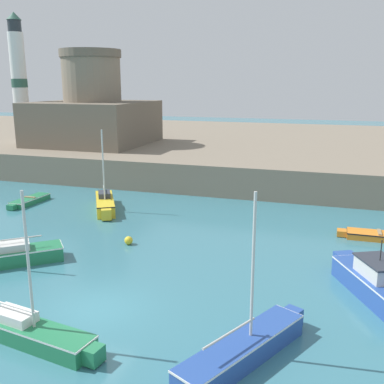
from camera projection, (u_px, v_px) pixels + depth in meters
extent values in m
plane|color=teal|center=(96.00, 310.00, 18.09)|extent=(200.00, 200.00, 0.00)
cube|color=gray|center=(259.00, 148.00, 53.80)|extent=(120.00, 40.00, 2.52)
cube|color=#237A4C|center=(30.00, 200.00, 33.96)|extent=(1.18, 3.50, 0.44)
cube|color=#237A4C|center=(12.00, 207.00, 32.15)|extent=(0.61, 0.50, 0.37)
cube|color=white|center=(30.00, 198.00, 33.92)|extent=(1.19, 3.54, 0.07)
cube|color=#997F5B|center=(30.00, 197.00, 33.90)|extent=(0.93, 0.23, 0.08)
cube|color=#237A4C|center=(27.00, 332.00, 15.83)|extent=(5.57, 1.97, 0.67)
cube|color=#237A4C|center=(94.00, 355.00, 14.53)|extent=(0.60, 0.70, 0.57)
cube|color=white|center=(26.00, 325.00, 15.76)|extent=(5.62, 1.99, 0.07)
cylinder|color=silver|center=(28.00, 261.00, 14.99)|extent=(0.10, 0.10, 4.87)
cylinder|color=silver|center=(10.00, 305.00, 15.92)|extent=(2.44, 0.46, 0.08)
cube|color=silver|center=(14.00, 316.00, 15.95)|extent=(1.74, 1.04, 0.36)
cube|color=#284C9E|center=(381.00, 289.00, 18.83)|extent=(3.99, 5.64, 0.93)
cube|color=#284C9E|center=(345.00, 261.00, 21.82)|extent=(1.20, 1.12, 0.79)
cube|color=white|center=(382.00, 280.00, 18.73)|extent=(4.03, 5.70, 0.07)
cube|color=silver|center=(379.00, 269.00, 18.90)|extent=(2.02, 2.29, 0.64)
cube|color=#2D333D|center=(380.00, 261.00, 18.82)|extent=(2.17, 2.47, 0.08)
cylinder|color=black|center=(381.00, 250.00, 18.70)|extent=(0.04, 0.04, 0.90)
cylinder|color=silver|center=(12.00, 239.00, 22.39)|extent=(2.17, 1.90, 0.08)
cube|color=silver|center=(10.00, 247.00, 22.42)|extent=(2.06, 1.97, 0.36)
cube|color=#284C9E|center=(243.00, 351.00, 14.66)|extent=(3.47, 5.44, 0.78)
cube|color=#284C9E|center=(292.00, 317.00, 16.76)|extent=(0.79, 0.74, 0.66)
cube|color=white|center=(243.00, 341.00, 14.58)|extent=(3.51, 5.49, 0.07)
cylinder|color=silver|center=(253.00, 266.00, 14.28)|extent=(0.10, 0.10, 4.89)
cylinder|color=silver|center=(230.00, 333.00, 13.96)|extent=(1.17, 2.25, 0.08)
cube|color=yellow|center=(105.00, 204.00, 32.25)|extent=(3.53, 4.82, 0.84)
cube|color=yellow|center=(106.00, 214.00, 29.67)|extent=(0.85, 0.80, 0.71)
cube|color=black|center=(105.00, 199.00, 32.16)|extent=(3.56, 4.87, 0.07)
cylinder|color=silver|center=(103.00, 165.00, 31.21)|extent=(0.10, 0.10, 4.95)
cylinder|color=silver|center=(104.00, 189.00, 32.60)|extent=(1.19, 1.94, 0.08)
cube|color=#333842|center=(104.00, 194.00, 32.57)|extent=(1.47, 1.69, 0.36)
cube|color=orange|center=(379.00, 236.00, 26.13)|extent=(3.58, 1.28, 0.41)
cube|color=orange|center=(342.00, 233.00, 26.73)|extent=(0.57, 0.69, 0.35)
cube|color=black|center=(379.00, 233.00, 26.09)|extent=(3.61, 1.29, 0.07)
cube|color=#997F5B|center=(380.00, 232.00, 26.07)|extent=(0.21, 1.07, 0.08)
sphere|color=yellow|center=(129.00, 240.00, 25.32)|extent=(0.47, 0.47, 0.47)
cube|color=#685E4F|center=(94.00, 123.00, 47.77)|extent=(11.25, 11.25, 4.42)
cylinder|color=gray|center=(93.00, 101.00, 47.24)|extent=(6.00, 6.00, 8.89)
cylinder|color=#685E4F|center=(90.00, 53.00, 46.09)|extent=(6.30, 6.30, 0.80)
cylinder|color=silver|center=(20.00, 89.00, 48.11)|extent=(1.61, 1.61, 11.49)
cylinder|color=#2D5647|center=(19.00, 83.00, 47.98)|extent=(1.66, 1.66, 0.90)
cylinder|color=#262D33|center=(14.00, 26.00, 46.61)|extent=(1.37, 1.37, 1.20)
cone|color=#2D5647|center=(14.00, 16.00, 46.37)|extent=(1.53, 1.53, 0.80)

